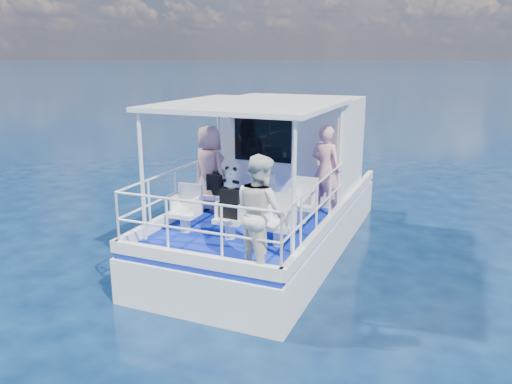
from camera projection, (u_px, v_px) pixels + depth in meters
ground at (254, 263)px, 9.96m from camera, size 2000.00×2000.00×0.00m
hull at (272, 246)px, 10.85m from camera, size 3.00×7.00×1.60m
deck at (273, 209)px, 10.63m from camera, size 2.90×6.90×0.10m
cabin at (293, 146)px, 11.49m from camera, size 2.85×2.00×2.20m
canopy at (250, 105)px, 8.97m from camera, size 3.00×3.20×0.08m
canopy_posts at (249, 167)px, 9.22m from camera, size 2.77×2.97×2.20m
railings at (242, 203)px, 9.08m from camera, size 2.84×3.59×1.00m
seat_port_fwd at (218, 203)px, 10.19m from camera, size 0.48×0.46×0.38m
seat_center_fwd at (258, 208)px, 9.85m from camera, size 0.48×0.46×0.38m
seat_stbd_fwd at (302, 213)px, 9.52m from camera, size 0.48×0.46×0.38m
seat_port_aft at (185, 222)px, 9.03m from camera, size 0.48×0.46×0.38m
seat_center_aft at (230, 228)px, 8.70m from camera, size 0.48×0.46×0.38m
seat_stbd_aft at (278, 235)px, 8.36m from camera, size 0.48×0.46×0.38m
passenger_port_fwd at (209, 168)px, 10.18m from camera, size 0.79×0.69×1.75m
passenger_stbd_fwd at (326, 170)px, 9.98m from camera, size 0.75×0.60×1.79m
passenger_stbd_aft at (260, 213)px, 7.29m from camera, size 1.07×1.01×1.73m
backpack_port at (215, 184)px, 10.07m from camera, size 0.32×0.18×0.42m
backpack_center at (231, 203)px, 8.58m from camera, size 0.34×0.19×0.52m
compact_camera at (216, 173)px, 10.00m from camera, size 0.10×0.06×0.06m
panda at (231, 178)px, 8.47m from camera, size 0.24×0.20×0.38m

